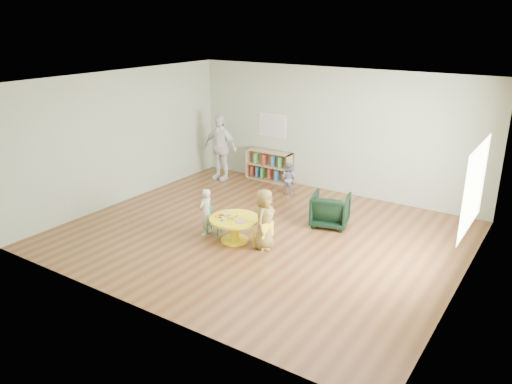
% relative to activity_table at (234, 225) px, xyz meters
% --- Properties ---
extents(room, '(7.10, 7.00, 2.80)m').
position_rel_activity_table_xyz_m(room, '(0.25, 0.50, 1.58)').
color(room, brown).
rests_on(room, ground).
extents(activity_table, '(0.89, 0.89, 0.49)m').
position_rel_activity_table_xyz_m(activity_table, '(0.00, 0.00, 0.00)').
color(activity_table, yellow).
rests_on(activity_table, ground).
extents(kid_chair_left, '(0.33, 0.33, 0.49)m').
position_rel_activity_table_xyz_m(kid_chair_left, '(-0.56, 0.08, -0.04)').
color(kid_chair_left, '#188768').
rests_on(kid_chair_left, ground).
extents(kid_chair_right, '(0.33, 0.33, 0.50)m').
position_rel_activity_table_xyz_m(kid_chair_right, '(0.60, 0.05, -0.04)').
color(kid_chair_right, yellow).
rests_on(kid_chair_right, ground).
extents(bookshelf, '(1.20, 0.30, 0.75)m').
position_rel_activity_table_xyz_m(bookshelf, '(-1.37, 3.35, 0.06)').
color(bookshelf, tan).
rests_on(bookshelf, ground).
extents(alphabet_poster, '(0.74, 0.01, 0.54)m').
position_rel_activity_table_xyz_m(alphabet_poster, '(-1.36, 3.48, 1.04)').
color(alphabet_poster, white).
rests_on(alphabet_poster, ground).
extents(armchair, '(0.83, 0.85, 0.64)m').
position_rel_activity_table_xyz_m(armchair, '(1.12, 1.60, 0.01)').
color(armchair, black).
rests_on(armchair, ground).
extents(child_left, '(0.21, 0.32, 0.89)m').
position_rel_activity_table_xyz_m(child_left, '(-0.61, -0.05, 0.14)').
color(child_left, silver).
rests_on(child_left, ground).
extents(child_right, '(0.43, 0.58, 1.08)m').
position_rel_activity_table_xyz_m(child_right, '(0.59, 0.07, 0.23)').
color(child_right, gold).
rests_on(child_right, ground).
extents(toddler, '(0.37, 0.29, 0.75)m').
position_rel_activity_table_xyz_m(toddler, '(-0.45, 2.72, 0.07)').
color(toddler, '#191A40').
rests_on(toddler, ground).
extents(adult_caretaker, '(0.94, 0.41, 1.59)m').
position_rel_activity_table_xyz_m(adult_caretaker, '(-2.42, 2.77, 0.49)').
color(adult_caretaker, white).
rests_on(adult_caretaker, ground).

